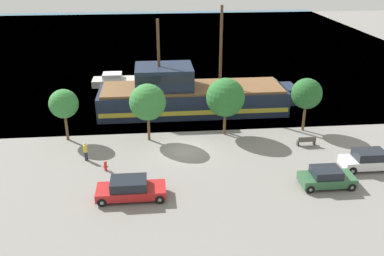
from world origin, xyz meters
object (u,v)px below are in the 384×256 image
(parked_car_curb_front, at_px, (370,160))
(fire_hydrant, at_px, (105,165))
(parked_car_curb_mid, at_px, (327,177))
(pedestrian_walking_near, at_px, (86,152))
(pirate_ship, at_px, (189,95))
(bench_promenade_east, at_px, (306,141))
(moored_boat_dockside, at_px, (115,81))
(parked_car_curb_rear, at_px, (130,189))

(parked_car_curb_front, bearing_deg, fire_hydrant, 175.20)
(parked_car_curb_mid, relative_size, pedestrian_walking_near, 2.52)
(pirate_ship, bearing_deg, pedestrian_walking_near, -131.72)
(pirate_ship, height_order, bench_promenade_east, pirate_ship)
(moored_boat_dockside, bearing_deg, parked_car_curb_front, -48.56)
(pirate_ship, relative_size, parked_car_curb_mid, 5.31)
(pedestrian_walking_near, bearing_deg, pirate_ship, 48.28)
(moored_boat_dockside, bearing_deg, pedestrian_walking_near, -92.79)
(bench_promenade_east, bearing_deg, parked_car_curb_rear, -154.80)
(pirate_ship, xyz_separation_m, fire_hydrant, (-7.52, -12.18, -1.34))
(parked_car_curb_front, bearing_deg, parked_car_curb_rear, -172.38)
(pedestrian_walking_near, bearing_deg, parked_car_curb_mid, -17.98)
(parked_car_curb_front, relative_size, fire_hydrant, 5.77)
(parked_car_curb_mid, bearing_deg, pirate_ship, 117.67)
(parked_car_curb_front, height_order, fire_hydrant, parked_car_curb_front)
(moored_boat_dockside, xyz_separation_m, pedestrian_walking_near, (-0.98, -20.17, 0.18))
(parked_car_curb_mid, relative_size, bench_promenade_east, 2.45)
(moored_boat_dockside, bearing_deg, fire_hydrant, -88.15)
(moored_boat_dockside, xyz_separation_m, bench_promenade_east, (17.55, -19.19, -0.15))
(pirate_ship, height_order, pedestrian_walking_near, pirate_ship)
(parked_car_curb_mid, relative_size, parked_car_curb_rear, 0.82)
(parked_car_curb_rear, bearing_deg, parked_car_curb_front, 7.62)
(parked_car_curb_front, distance_m, fire_hydrant, 20.30)
(moored_boat_dockside, bearing_deg, parked_car_curb_rear, -83.94)
(pirate_ship, bearing_deg, parked_car_curb_mid, -62.33)
(pirate_ship, distance_m, moored_boat_dockside, 12.88)
(pirate_ship, relative_size, bench_promenade_east, 13.02)
(bench_promenade_east, bearing_deg, pedestrian_walking_near, -176.99)
(pirate_ship, xyz_separation_m, pedestrian_walking_near, (-9.21, -10.33, -0.99))
(parked_car_curb_front, bearing_deg, pirate_ship, 132.47)
(parked_car_curb_rear, bearing_deg, bench_promenade_east, 25.20)
(moored_boat_dockside, bearing_deg, bench_promenade_east, -47.56)
(pirate_ship, height_order, parked_car_curb_front, pirate_ship)
(moored_boat_dockside, xyz_separation_m, fire_hydrant, (0.71, -22.01, -0.17))
(moored_boat_dockside, bearing_deg, parked_car_curb_mid, -57.25)
(parked_car_curb_rear, bearing_deg, fire_hydrant, 116.56)
(parked_car_curb_mid, xyz_separation_m, pedestrian_walking_near, (-17.63, 5.72, 0.07))
(moored_boat_dockside, distance_m, bench_promenade_east, 26.01)
(fire_hydrant, height_order, pedestrian_walking_near, pedestrian_walking_near)
(parked_car_curb_mid, bearing_deg, moored_boat_dockside, 122.75)
(fire_hydrant, xyz_separation_m, bench_promenade_east, (16.84, 2.82, 0.02))
(parked_car_curb_mid, xyz_separation_m, bench_promenade_east, (0.90, 6.69, -0.25))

